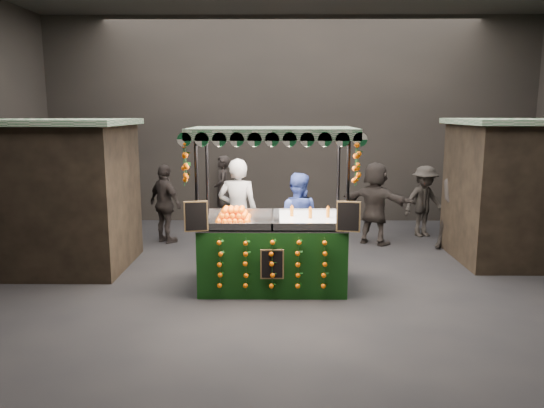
{
  "coord_description": "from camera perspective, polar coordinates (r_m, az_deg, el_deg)",
  "views": [
    {
      "loc": [
        -0.36,
        -7.94,
        2.73
      ],
      "look_at": [
        -0.43,
        0.48,
        1.23
      ],
      "focal_mm": 34.34,
      "sensor_mm": 36.0,
      "label": 1
    }
  ],
  "objects": [
    {
      "name": "shopper_3",
      "position": [
        11.89,
        16.34,
        0.28
      ],
      "size": [
        1.16,
        0.93,
        1.57
      ],
      "rotation": [
        0.0,
        0.0,
        0.39
      ],
      "color": "#2A2522",
      "rests_on": "ground"
    },
    {
      "name": "shopper_6",
      "position": [
        12.75,
        -5.47,
        1.54
      ],
      "size": [
        0.48,
        0.66,
        1.68
      ],
      "rotation": [
        0.0,
        0.0,
        -1.43
      ],
      "color": "black",
      "rests_on": "ground"
    },
    {
      "name": "shopper_4",
      "position": [
        11.62,
        -20.39,
        0.21
      ],
      "size": [
        1.0,
        0.92,
        1.72
      ],
      "rotation": [
        0.0,
        0.0,
        3.74
      ],
      "color": "#282521",
      "rests_on": "ground"
    },
    {
      "name": "neighbour_stall_right",
      "position": [
        10.67,
        26.98,
        1.36
      ],
      "size": [
        3.0,
        2.2,
        2.6
      ],
      "color": "black",
      "rests_on": "ground"
    },
    {
      "name": "market_hall",
      "position": [
        7.98,
        3.18,
        14.8
      ],
      "size": [
        12.1,
        10.1,
        5.05
      ],
      "color": "black",
      "rests_on": "ground"
    },
    {
      "name": "shopper_0",
      "position": [
        11.95,
        -19.8,
        0.39
      ],
      "size": [
        0.71,
        0.59,
        1.67
      ],
      "rotation": [
        0.0,
        0.0,
        0.36
      ],
      "color": "#2C2624",
      "rests_on": "ground"
    },
    {
      "name": "shopper_5",
      "position": [
        10.95,
        11.24,
        0.08
      ],
      "size": [
        1.59,
        1.34,
        1.72
      ],
      "rotation": [
        0.0,
        0.0,
        2.52
      ],
      "color": "#2E2825",
      "rests_on": "ground"
    },
    {
      "name": "ground",
      "position": [
        8.41,
        2.96,
        -8.84
      ],
      "size": [
        12.0,
        12.0,
        0.0
      ],
      "primitive_type": "plane",
      "color": "black",
      "rests_on": "ground"
    },
    {
      "name": "shopper_2",
      "position": [
        11.08,
        -11.6,
        0.01
      ],
      "size": [
        0.99,
        0.95,
        1.65
      ],
      "rotation": [
        0.0,
        0.0,
        2.41
      ],
      "color": "black",
      "rests_on": "ground"
    },
    {
      "name": "vendor_grey",
      "position": [
        9.16,
        -3.75,
        -1.01
      ],
      "size": [
        0.75,
        0.53,
        1.93
      ],
      "rotation": [
        0.0,
        0.0,
        3.05
      ],
      "color": "gray",
      "rests_on": "ground"
    },
    {
      "name": "neighbour_stall_left",
      "position": [
        9.91,
        -23.57,
        1.03
      ],
      "size": [
        3.0,
        2.2,
        2.6
      ],
      "color": "black",
      "rests_on": "ground"
    },
    {
      "name": "juice_stall",
      "position": [
        8.08,
        0.11,
        -3.89
      ],
      "size": [
        2.57,
        1.51,
        2.49
      ],
      "color": "black",
      "rests_on": "ground"
    },
    {
      "name": "vendor_blue",
      "position": [
        9.19,
        2.74,
        -1.76
      ],
      "size": [
        0.94,
        0.8,
        1.68
      ],
      "rotation": [
        0.0,
        0.0,
        2.92
      ],
      "color": "navy",
      "rests_on": "ground"
    },
    {
      "name": "shopper_1",
      "position": [
        10.94,
        19.99,
        0.22
      ],
      "size": [
        0.95,
        0.74,
        1.93
      ],
      "rotation": [
        0.0,
        0.0,
        -0.01
      ],
      "color": "black",
      "rests_on": "ground"
    }
  ]
}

